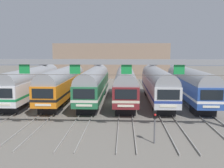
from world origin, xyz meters
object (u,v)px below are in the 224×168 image
Objects in this scene: commuter_train_orange at (63,83)px; catenary_gantry at (101,72)px; commuter_train_white at (33,82)px; commuter_train_silver at (157,83)px; commuter_train_blue at (189,83)px; yard_signal_mast at (155,120)px; commuter_train_maroon at (125,83)px; commuter_train_green at (94,83)px.

catenary_gantry reaches higher than commuter_train_orange.
commuter_train_white is 1.00× the size of commuter_train_silver.
catenary_gantry is (6.56, -13.49, 2.69)m from commuter_train_orange.
commuter_train_blue is 17.00m from yard_signal_mast.
commuter_train_orange is 1.00× the size of commuter_train_blue.
commuter_train_blue is 0.67× the size of catenary_gantry.
yard_signal_mast is at bearing -82.05° from commuter_train_maroon.
commuter_train_silver is (17.50, 0.00, 0.00)m from commuter_train_white.
commuter_train_green is at bearing 180.00° from commuter_train_silver.
commuter_train_orange is 4.37m from commuter_train_green.
commuter_train_white is at bearing 180.00° from commuter_train_blue.
commuter_train_white is at bearing 179.94° from commuter_train_orange.
commuter_train_maroon is 8.75m from commuter_train_blue.
commuter_train_silver is (4.37, 0.00, 0.00)m from commuter_train_maroon.
yard_signal_mast is at bearing -112.74° from commuter_train_blue.
yard_signal_mast is at bearing -26.25° from catenary_gantry.
commuter_train_blue reaches higher than commuter_train_orange.
catenary_gantry is at bearing -99.20° from commuter_train_maroon.
commuter_train_maroon is at bearing 180.00° from commuter_train_blue.
commuter_train_white is 8.75m from commuter_train_green.
commuter_train_blue is (21.87, 0.00, 0.00)m from commuter_train_white.
commuter_train_orange is 0.67× the size of catenary_gantry.
commuter_train_blue is at bearing 50.98° from catenary_gantry.
commuter_train_white is at bearing 129.02° from catenary_gantry.
yard_signal_mast is (10.94, -15.65, -0.81)m from commuter_train_orange.
commuter_train_maroon is at bearing 0.00° from commuter_train_green.
commuter_train_silver is at bearing 180.00° from commuter_train_blue.
commuter_train_blue is at bearing 0.00° from commuter_train_white.
catenary_gantry reaches higher than yard_signal_mast.
commuter_train_orange is 13.12m from commuter_train_silver.
commuter_train_blue is at bearing 67.26° from yard_signal_mast.
commuter_train_maroon and commuter_train_blue have the same top height.
commuter_train_orange is at bearing -179.97° from commuter_train_maroon.
commuter_train_white is at bearing 180.00° from commuter_train_maroon.
commuter_train_maroon is at bearing 0.00° from commuter_train_white.
commuter_train_blue is (4.37, 0.00, 0.00)m from commuter_train_silver.
commuter_train_silver is 0.67× the size of catenary_gantry.
commuter_train_silver is at bearing 0.02° from commuter_train_orange.
commuter_train_silver is at bearing 0.00° from commuter_train_green.
commuter_train_maroon is at bearing 97.95° from yard_signal_mast.
yard_signal_mast is (2.19, -15.66, -0.82)m from commuter_train_maroon.
commuter_train_orange is 6.76× the size of yard_signal_mast.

